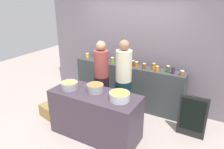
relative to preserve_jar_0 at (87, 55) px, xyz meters
The scene contains 25 objects.
ground 1.97m from the preserve_jar_0, 43.88° to the right, with size 12.00×12.00×0.00m, color #A5958E.
storefront_wall 1.28m from the preserve_jar_0, 15.23° to the left, with size 4.80×0.12×3.00m, color slate.
display_shelf 1.31m from the preserve_jar_0, ahead, with size 2.70×0.36×1.03m, color #343939.
prep_table 1.96m from the preserve_jar_0, 50.59° to the right, with size 1.70×0.70×0.90m, color #3D303C.
preserve_jar_0 is the anchor object (origin of this frame).
preserve_jar_1 0.29m from the preserve_jar_0, ahead, with size 0.08×0.08×0.10m.
preserve_jar_2 0.42m from the preserve_jar_0, ahead, with size 0.08×0.08×0.13m.
preserve_jar_3 0.57m from the preserve_jar_0, ahead, with size 0.08×0.08×0.10m.
preserve_jar_4 0.79m from the preserve_jar_0, ahead, with size 0.07×0.07×0.14m.
preserve_jar_5 1.16m from the preserve_jar_0, ahead, with size 0.08×0.08×0.14m.
preserve_jar_6 1.30m from the preserve_jar_0, ahead, with size 0.09×0.09×0.14m.
preserve_jar_7 1.40m from the preserve_jar_0, ahead, with size 0.08×0.08×0.12m.
preserve_jar_8 1.61m from the preserve_jar_0, ahead, with size 0.08×0.08×0.13m.
preserve_jar_9 1.80m from the preserve_jar_0, ahead, with size 0.07×0.07×0.14m.
preserve_jar_10 1.91m from the preserve_jar_0, ahead, with size 0.07×0.07×0.12m.
preserve_jar_11 2.12m from the preserve_jar_0, ahead, with size 0.07×0.07×0.14m.
preserve_jar_12 2.24m from the preserve_jar_0, ahead, with size 0.08×0.08×0.12m.
preserve_jar_13 2.43m from the preserve_jar_0, ahead, with size 0.08×0.08×0.11m.
cooking_pot_left 1.63m from the preserve_jar_0, 66.63° to the right, with size 0.33×0.33×0.14m.
cooking_pot_center 1.78m from the preserve_jar_0, 49.88° to the right, with size 0.31×0.31×0.15m.
cooking_pot_right 2.23m from the preserve_jar_0, 40.44° to the right, with size 0.35×0.35×0.15m.
cook_with_tongs 1.18m from the preserve_jar_0, 39.30° to the right, with size 0.32×0.32×1.71m.
cook_in_cap 1.72m from the preserve_jar_0, 29.84° to the right, with size 0.33×0.33×1.81m.
bread_crate 1.67m from the preserve_jar_0, 93.68° to the right, with size 0.44×0.33×0.28m, color olive.
chalkboard_sign 2.93m from the preserve_jar_0, 11.62° to the right, with size 0.52×0.05×0.86m.
Camera 1 is at (1.99, -3.18, 2.61)m, focal length 33.97 mm.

